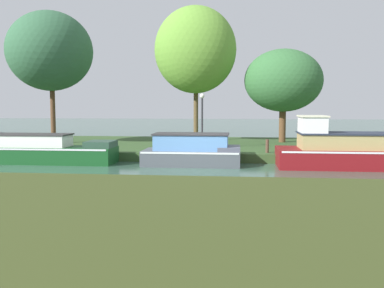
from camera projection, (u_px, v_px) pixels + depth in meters
The scene contains 11 objects.
ground_plane at pixel (199, 169), 17.42m from camera, with size 120.00×120.00×0.00m, color #395B4B.
riverbank_far at pixel (211, 147), 24.33m from camera, with size 72.00×10.00×0.40m, color #345027.
riverbank_near at pixel (157, 228), 8.49m from camera, with size 72.00×10.00×0.40m, color #39431C.
forest_barge at pixel (21, 149), 19.41m from camera, with size 8.18×1.70×1.82m.
maroon_narrowboat at pixel (369, 152), 17.82m from camera, with size 7.91×2.38×2.12m.
slate_cruiser at pixel (193, 151), 18.60m from camera, with size 4.10×1.87×1.35m.
willow_tree_left at pixel (50, 51), 23.86m from camera, with size 4.60×4.74×7.21m.
willow_tree_centre at pixel (195, 50), 25.14m from camera, with size 4.70×3.88×7.78m.
willow_tree_right at pixel (283, 81), 24.82m from camera, with size 4.42×3.67×5.29m.
lamp_post at pixel (202, 114), 21.35m from camera, with size 0.24×0.24×2.70m.
mooring_post_near at pixel (267, 146), 19.74m from camera, with size 0.15×0.15×0.60m, color #50392B.
Camera 1 is at (1.57, -17.19, 2.58)m, focal length 41.05 mm.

